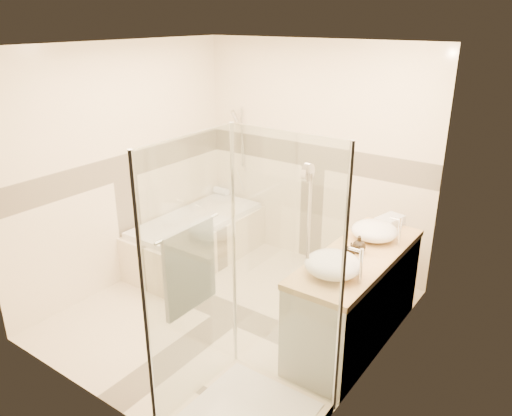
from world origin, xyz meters
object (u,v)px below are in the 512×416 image
Objects in this scene: bathtub at (197,237)px; amenity_bottle_a at (351,251)px; vessel_sink_near at (374,231)px; amenity_bottle_b at (359,244)px; vessel_sink_far at (333,264)px; vanity at (355,298)px; shower_enclosure at (240,354)px.

amenity_bottle_a is at bearing -12.68° from bathtub.
vessel_sink_near is 0.32m from amenity_bottle_b.
vessel_sink_far reaches higher than amenity_bottle_b.
vanity reaches higher than bathtub.
amenity_bottle_a is at bearing 90.00° from vessel_sink_far.
bathtub is 1.05× the size of vanity.
vessel_sink_near is (0.27, 1.62, 0.43)m from shower_enclosure.
bathtub is 0.83× the size of shower_enclosure.
shower_enclosure is at bearing -108.29° from vessel_sink_far.
vessel_sink_near reaches higher than amenity_bottle_a.
shower_enclosure reaches higher than vanity.
bathtub is 2.47m from shower_enclosure.
vanity is 1.31m from shower_enclosure.
vessel_sink_far is 2.95× the size of amenity_bottle_b.
vessel_sink_far reaches higher than amenity_bottle_a.
shower_enclosure is 4.62× the size of vessel_sink_far.
vessel_sink_far is 0.48m from amenity_bottle_b.
bathtub is at bearing -179.88° from vessel_sink_near.
bathtub is 2.22m from vessel_sink_near.
shower_enclosure is at bearing -102.97° from vanity.
bathtub is 11.34× the size of amenity_bottle_b.
amenity_bottle_a reaches higher than vanity.
bathtub is 2.36m from vessel_sink_far.
vanity is at bearing 87.43° from vessel_sink_far.
vessel_sink_near is at bearing 93.22° from vanity.
amenity_bottle_b is at bearing -90.00° from vessel_sink_near.
vanity is 10.99× the size of amenity_bottle_a.
vessel_sink_near is 2.78× the size of amenity_bottle_a.
amenity_bottle_b is (2.13, -0.32, 0.62)m from bathtub.
vanity is 3.67× the size of vessel_sink_far.
shower_enclosure is at bearing -99.53° from vessel_sink_near.
vessel_sink_near is 0.80m from vessel_sink_far.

